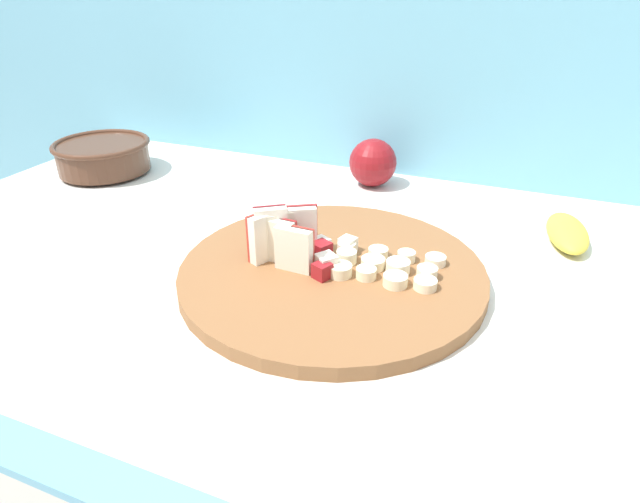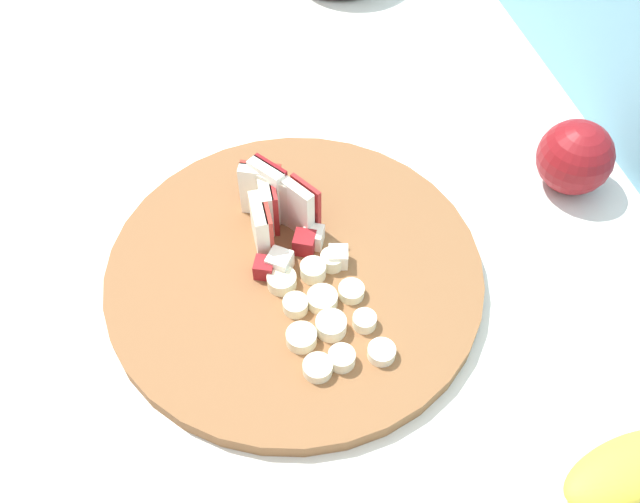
{
  "view_description": "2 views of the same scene",
  "coord_description": "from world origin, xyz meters",
  "px_view_note": "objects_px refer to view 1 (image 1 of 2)",
  "views": [
    {
      "loc": [
        0.17,
        -0.55,
        1.25
      ],
      "look_at": [
        -0.03,
        -0.05,
        0.96
      ],
      "focal_mm": 30.01,
      "sensor_mm": 36.0,
      "label": 1
    },
    {
      "loc": [
        0.38,
        -0.1,
        1.5
      ],
      "look_at": [
        -0.04,
        0.01,
        0.93
      ],
      "focal_mm": 40.76,
      "sensor_mm": 36.0,
      "label": 2
    }
  ],
  "objects_px": {
    "cutting_board": "(332,273)",
    "whole_apple": "(373,163)",
    "apple_wedge_fan": "(280,238)",
    "ceramic_bowl": "(103,155)",
    "banana_peel": "(567,232)",
    "banana_slice_rows": "(384,266)",
    "apple_dice_pile": "(327,254)"
  },
  "relations": [
    {
      "from": "cutting_board",
      "to": "whole_apple",
      "type": "bearing_deg",
      "value": 98.64
    },
    {
      "from": "apple_wedge_fan",
      "to": "ceramic_bowl",
      "type": "distance_m",
      "value": 0.5
    },
    {
      "from": "cutting_board",
      "to": "ceramic_bowl",
      "type": "distance_m",
      "value": 0.56
    },
    {
      "from": "whole_apple",
      "to": "banana_peel",
      "type": "bearing_deg",
      "value": -18.39
    },
    {
      "from": "banana_slice_rows",
      "to": "banana_peel",
      "type": "relative_size",
      "value": 1.08
    },
    {
      "from": "cutting_board",
      "to": "banana_slice_rows",
      "type": "distance_m",
      "value": 0.06
    },
    {
      "from": "banana_peel",
      "to": "banana_slice_rows",
      "type": "bearing_deg",
      "value": -135.3
    },
    {
      "from": "cutting_board",
      "to": "whole_apple",
      "type": "distance_m",
      "value": 0.33
    },
    {
      "from": "banana_slice_rows",
      "to": "whole_apple",
      "type": "distance_m",
      "value": 0.33
    },
    {
      "from": "apple_dice_pile",
      "to": "cutting_board",
      "type": "bearing_deg",
      "value": -41.42
    },
    {
      "from": "banana_peel",
      "to": "whole_apple",
      "type": "distance_m",
      "value": 0.33
    },
    {
      "from": "cutting_board",
      "to": "apple_dice_pile",
      "type": "relative_size",
      "value": 3.84
    },
    {
      "from": "banana_slice_rows",
      "to": "cutting_board",
      "type": "bearing_deg",
      "value": -166.97
    },
    {
      "from": "banana_peel",
      "to": "whole_apple",
      "type": "bearing_deg",
      "value": 161.61
    },
    {
      "from": "cutting_board",
      "to": "ceramic_bowl",
      "type": "relative_size",
      "value": 2.17
    },
    {
      "from": "banana_slice_rows",
      "to": "whole_apple",
      "type": "bearing_deg",
      "value": 109.64
    },
    {
      "from": "ceramic_bowl",
      "to": "whole_apple",
      "type": "height_order",
      "value": "whole_apple"
    },
    {
      "from": "banana_peel",
      "to": "whole_apple",
      "type": "xyz_separation_m",
      "value": [
        -0.32,
        0.11,
        0.03
      ]
    },
    {
      "from": "apple_dice_pile",
      "to": "banana_slice_rows",
      "type": "height_order",
      "value": "apple_dice_pile"
    },
    {
      "from": "ceramic_bowl",
      "to": "apple_dice_pile",
      "type": "bearing_deg",
      "value": -19.97
    },
    {
      "from": "banana_peel",
      "to": "whole_apple",
      "type": "height_order",
      "value": "whole_apple"
    },
    {
      "from": "apple_wedge_fan",
      "to": "whole_apple",
      "type": "relative_size",
      "value": 1.02
    },
    {
      "from": "apple_dice_pile",
      "to": "banana_slice_rows",
      "type": "xyz_separation_m",
      "value": [
        0.07,
        0.01,
        -0.0
      ]
    },
    {
      "from": "apple_dice_pile",
      "to": "banana_slice_rows",
      "type": "distance_m",
      "value": 0.07
    },
    {
      "from": "cutting_board",
      "to": "apple_wedge_fan",
      "type": "height_order",
      "value": "apple_wedge_fan"
    },
    {
      "from": "cutting_board",
      "to": "banana_peel",
      "type": "height_order",
      "value": "banana_peel"
    },
    {
      "from": "cutting_board",
      "to": "apple_wedge_fan",
      "type": "relative_size",
      "value": 4.45
    },
    {
      "from": "apple_dice_pile",
      "to": "whole_apple",
      "type": "xyz_separation_m",
      "value": [
        -0.04,
        0.31,
        0.01
      ]
    },
    {
      "from": "cutting_board",
      "to": "whole_apple",
      "type": "relative_size",
      "value": 4.56
    },
    {
      "from": "banana_slice_rows",
      "to": "ceramic_bowl",
      "type": "relative_size",
      "value": 0.79
    },
    {
      "from": "cutting_board",
      "to": "ceramic_bowl",
      "type": "bearing_deg",
      "value": 159.53
    },
    {
      "from": "cutting_board",
      "to": "banana_peel",
      "type": "distance_m",
      "value": 0.35
    }
  ]
}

